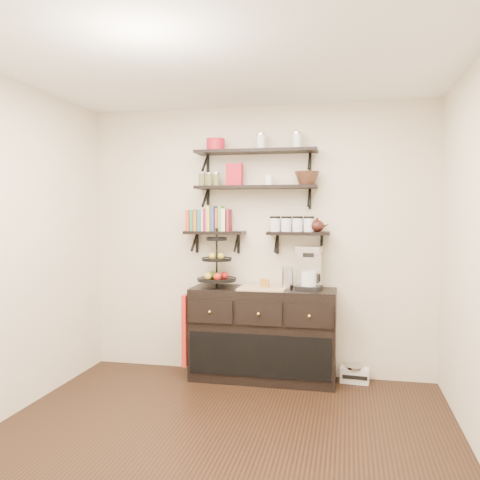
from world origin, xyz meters
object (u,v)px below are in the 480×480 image
at_px(radio, 355,374).
at_px(sideboard, 263,334).
at_px(fruit_stand, 217,268).
at_px(coffee_maker, 309,269).

bearing_deg(radio, sideboard, -168.58).
relative_size(fruit_stand, coffee_maker, 1.33).
bearing_deg(sideboard, coffee_maker, 3.68).
distance_m(fruit_stand, radio, 1.68).
height_order(sideboard, radio, sideboard).
distance_m(fruit_stand, coffee_maker, 0.90).
distance_m(coffee_maker, radio, 1.11).
relative_size(fruit_stand, radio, 2.00).
relative_size(coffee_maker, radio, 1.50).
relative_size(sideboard, fruit_stand, 2.51).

